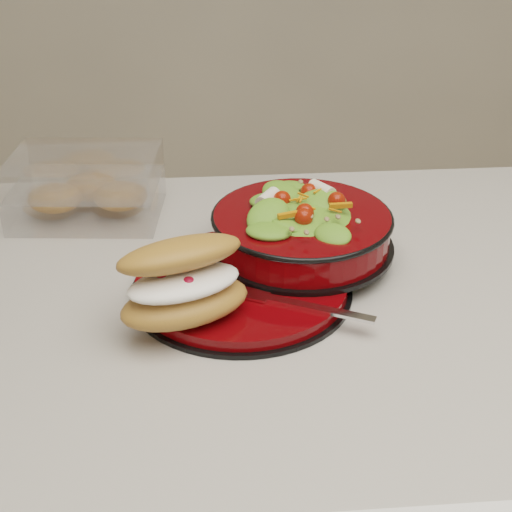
{
  "coord_description": "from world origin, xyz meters",
  "views": [
    {
      "loc": [
        -0.26,
        -0.75,
        1.38
      ],
      "look_at": [
        -0.2,
        0.02,
        0.94
      ],
      "focal_mm": 50.0,
      "sensor_mm": 36.0,
      "label": 1
    }
  ],
  "objects": [
    {
      "name": "croissant",
      "position": [
        -0.28,
        -0.07,
        0.96
      ],
      "size": [
        0.17,
        0.14,
        0.09
      ],
      "rotation": [
        0.0,
        0.0,
        0.36
      ],
      "color": "#C67D3C",
      "rests_on": "dinner_plate"
    },
    {
      "name": "dinner_plate",
      "position": [
        -0.21,
        0.0,
        0.91
      ],
      "size": [
        0.28,
        0.28,
        0.02
      ],
      "rotation": [
        0.0,
        0.0,
        0.07
      ],
      "color": "black",
      "rests_on": "island_counter"
    },
    {
      "name": "salad_bowl",
      "position": [
        -0.13,
        0.08,
        0.96
      ],
      "size": [
        0.25,
        0.25,
        0.1
      ],
      "rotation": [
        0.0,
        0.0,
        0.03
      ],
      "color": "black",
      "rests_on": "dinner_plate"
    },
    {
      "name": "pastry_box",
      "position": [
        -0.43,
        0.24,
        0.94
      ],
      "size": [
        0.23,
        0.18,
        0.09
      ],
      "rotation": [
        0.0,
        0.0,
        -0.09
      ],
      "color": "white",
      "rests_on": "island_counter"
    },
    {
      "name": "fork",
      "position": [
        -0.15,
        -0.07,
        0.92
      ],
      "size": [
        0.16,
        0.09,
        0.0
      ],
      "rotation": [
        0.0,
        0.0,
        1.12
      ],
      "color": "silver",
      "rests_on": "dinner_plate"
    }
  ]
}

